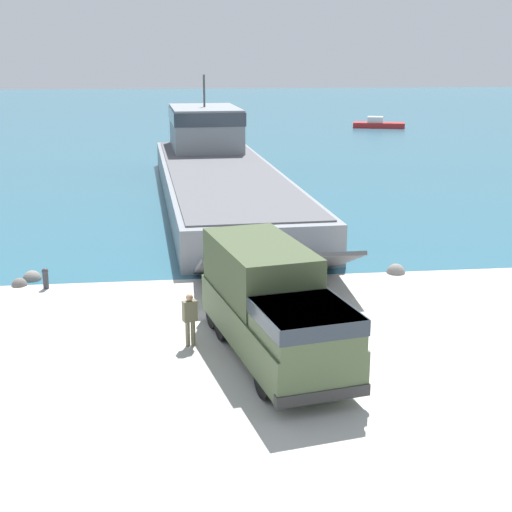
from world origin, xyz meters
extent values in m
plane|color=#B7B5AD|center=(0.00, 0.00, 0.00)|extent=(240.00, 240.00, 0.00)
cube|color=#285B70|center=(0.00, 93.74, 0.00)|extent=(240.00, 180.00, 0.01)
cube|color=gray|center=(0.47, 20.34, 0.95)|extent=(8.55, 32.13, 1.90)
cube|color=#56565B|center=(0.47, 20.34, 1.94)|extent=(7.92, 30.83, 0.08)
cube|color=gray|center=(-0.02, 31.30, 3.52)|extent=(5.40, 9.13, 3.22)
cube|color=#28333D|center=(-0.02, 31.30, 4.49)|extent=(5.54, 9.22, 0.97)
cylinder|color=#3F3F42|center=(-0.02, 31.30, 6.33)|extent=(0.16, 0.16, 2.40)
cube|color=#56565B|center=(1.26, 2.23, 1.02)|extent=(6.27, 4.73, 1.92)
cube|color=#475638|center=(0.25, -4.49, 1.01)|extent=(3.98, 8.14, 1.20)
cube|color=#475638|center=(0.75, -7.01, 2.05)|extent=(2.83, 3.06, 0.87)
cube|color=#28333D|center=(0.75, -7.01, 2.26)|extent=(2.91, 3.10, 0.43)
cube|color=#3C492E|center=(-0.01, -3.19, 2.45)|extent=(3.33, 5.32, 1.67)
cube|color=#2D2D2D|center=(0.99, -8.23, 0.56)|extent=(2.56, 0.73, 0.32)
cylinder|color=black|center=(1.77, -6.65, 0.64)|extent=(0.57, 1.31, 1.27)
cylinder|color=black|center=(-0.34, -7.06, 0.64)|extent=(0.57, 1.31, 1.27)
cylinder|color=black|center=(0.94, -2.45, 0.64)|extent=(0.57, 1.31, 1.27)
cylinder|color=black|center=(-1.16, -2.86, 0.64)|extent=(0.57, 1.31, 1.27)
cylinder|color=black|center=(0.72, -1.37, 0.64)|extent=(0.57, 1.31, 1.27)
cylinder|color=black|center=(-1.38, -1.78, 0.64)|extent=(0.57, 1.31, 1.27)
cylinder|color=#6B664C|center=(-2.31, -3.30, 0.42)|extent=(0.14, 0.14, 0.84)
cylinder|color=#6B664C|center=(-2.14, -3.24, 0.42)|extent=(0.14, 0.14, 0.84)
cube|color=#6B664C|center=(-2.23, -3.27, 1.17)|extent=(0.49, 0.37, 0.66)
sphere|color=tan|center=(-2.23, -3.27, 1.61)|extent=(0.23, 0.23, 0.23)
cube|color=#B22323|center=(23.98, 65.76, 0.33)|extent=(6.93, 4.25, 0.67)
cube|color=silver|center=(23.52, 65.90, 1.04)|extent=(2.37, 2.20, 0.73)
cylinder|color=#333338|center=(-7.74, 3.20, 0.32)|extent=(0.22, 0.22, 0.65)
sphere|color=#333338|center=(-7.74, 3.20, 0.71)|extent=(0.26, 0.26, 0.26)
sphere|color=gray|center=(-8.50, 4.46, 0.00)|extent=(0.76, 0.76, 0.76)
sphere|color=#66605B|center=(-8.87, 3.72, 0.00)|extent=(0.62, 0.62, 0.62)
sphere|color=gray|center=(6.66, 3.61, 0.00)|extent=(0.79, 0.79, 0.79)
camera|label=1|loc=(-2.64, -24.39, 8.86)|focal=50.00mm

